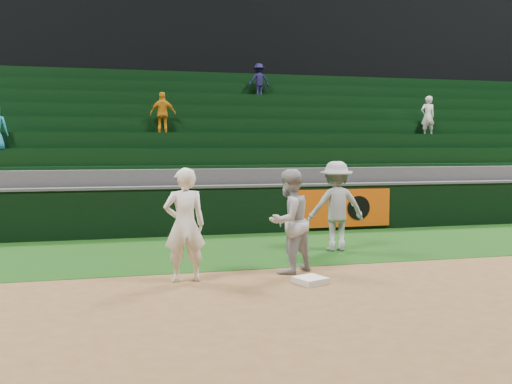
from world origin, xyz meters
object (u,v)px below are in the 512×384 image
first_baseman (185,225)px  baserunner (289,221)px  base_coach (336,206)px  first_base (310,280)px

first_baseman → baserunner: bearing=-175.5°
baserunner → base_coach: base_coach is taller
base_coach → baserunner: bearing=51.2°
first_baseman → base_coach: size_ratio=0.99×
first_base → first_baseman: size_ratio=0.24×
first_base → base_coach: base_coach is taller
baserunner → base_coach: size_ratio=0.96×
baserunner → base_coach: (1.60, 1.79, 0.05)m
base_coach → first_base: bearing=63.5°
baserunner → base_coach: 2.40m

